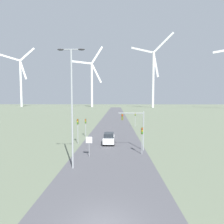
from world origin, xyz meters
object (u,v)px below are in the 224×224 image
Objects in this scene: car_approaching at (109,138)px; traffic_light_post_mid_right at (135,116)px; streetlamp at (72,97)px; wind_turbine_center at (153,74)px; wind_turbine_far_left at (21,79)px; wind_turbine_left at (92,80)px; traffic_light_mast_overhead at (135,123)px; traffic_light_post_mid_left at (78,126)px; stop_sign_near at (89,143)px; traffic_light_post_near_left at (86,124)px; traffic_light_post_near_right at (142,135)px.

traffic_light_post_mid_right is at bearing 71.25° from car_approaching.
wind_turbine_center is at bearing 75.42° from streetlamp.
wind_turbine_far_left reaches higher than wind_turbine_left.
traffic_light_post_mid_left is at bearing 158.70° from traffic_light_mast_overhead.
traffic_light_post_near_left is (-2.62, 12.29, 0.81)m from stop_sign_near.
traffic_light_post_mid_left is at bearing -92.69° from traffic_light_post_near_left.
car_approaching is at bearing -49.05° from traffic_light_post_near_left.
traffic_light_post_mid_right is at bearing 71.27° from stop_sign_near.
car_approaching is at bearing -80.99° from wind_turbine_left.
traffic_light_post_near_right is at bearing -49.98° from car_approaching.
traffic_light_post_near_left is 12.85m from traffic_light_mast_overhead.
traffic_light_post_near_left is 0.86× the size of car_approaching.
wind_turbine_far_left is (-109.52, 168.73, 27.31)m from traffic_light_mast_overhead.
wind_turbine_far_left is at bearing 122.30° from traffic_light_post_near_left.
streetlamp is 11.47m from traffic_light_post_mid_left.
car_approaching is at bearing 71.32° from stop_sign_near.
streetlamp is 4.88× the size of stop_sign_near.
wind_turbine_center is (42.24, 145.18, 30.00)m from traffic_light_post_mid_left.
traffic_light_mast_overhead is 6.16m from car_approaching.
traffic_light_mast_overhead is (7.27, 6.88, -3.60)m from streetlamp.
wind_turbine_far_left is at bearing 120.21° from streetlamp.
traffic_light_post_near_left is 0.05× the size of wind_turbine_left.
streetlamp reaches higher than traffic_light_post_mid_right.
wind_turbine_far_left reaches higher than stop_sign_near.
streetlamp reaches higher than traffic_light_post_near_right.
wind_turbine_left is at bearing 100.27° from traffic_light_post_near_right.
stop_sign_near reaches higher than car_approaching.
traffic_light_post_near_right is 0.87× the size of traffic_light_post_mid_left.
wind_turbine_left is at bearing 165.06° from wind_turbine_center.
wind_turbine_far_left is at bearing 122.89° from traffic_light_post_near_right.
traffic_light_mast_overhead reaches higher than car_approaching.
stop_sign_near is 7.15m from traffic_light_mast_overhead.
traffic_light_post_mid_left is at bearing -106.22° from wind_turbine_center.
traffic_light_post_near_left reaches higher than car_approaching.
traffic_light_post_mid_right is at bearing 58.61° from traffic_light_post_mid_left.
traffic_light_post_near_right is 0.93× the size of traffic_light_post_mid_right.
traffic_light_mast_overhead is at bearing 25.88° from stop_sign_near.
traffic_light_mast_overhead reaches higher than traffic_light_post_near_left.
traffic_light_mast_overhead is 0.08× the size of wind_turbine_center.
traffic_light_post_mid_right is 133.52m from wind_turbine_center.
car_approaching is at bearing 72.22° from streetlamp.
wind_turbine_left is at bearing 102.59° from traffic_light_post_mid_right.
wind_turbine_far_left reaches higher than traffic_light_mast_overhead.
traffic_light_post_near_right is 0.05× the size of wind_turbine_left.
wind_turbine_far_left is 80.09m from wind_turbine_left.
wind_turbine_far_left is at bearing 121.05° from stop_sign_near.
traffic_light_post_mid_left is 165.30m from wind_turbine_left.
stop_sign_near is 12.59m from traffic_light_post_near_left.
traffic_light_post_mid_right is 22.49m from traffic_light_mast_overhead.
wind_turbine_left is at bearing -2.36° from wind_turbine_far_left.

